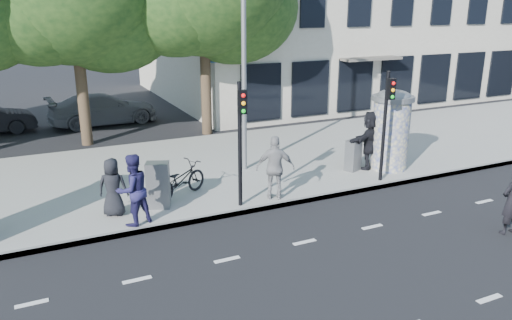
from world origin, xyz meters
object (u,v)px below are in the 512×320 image
traffic_pole_near (241,132)px  ped_a (113,187)px  car_right (103,109)px  cabinet_left (158,185)px  cabinet_right (353,155)px  man_road (512,202)px  ad_column_right (391,128)px  street_lamp (245,26)px  bicycle (180,180)px  traffic_pole_far (386,115)px  ped_c (133,190)px  ped_e (275,168)px  ped_f (370,140)px

traffic_pole_near → ped_a: (-3.25, 0.84, -1.31)m
car_right → traffic_pole_near: bearing=-177.1°
cabinet_left → cabinet_right: 6.64m
traffic_pole_near → man_road: size_ratio=2.02×
ad_column_right → ped_a: 9.07m
street_lamp → cabinet_left: bearing=-150.5°
bicycle → cabinet_left: cabinet_left is taller
street_lamp → ped_a: bearing=-156.7°
traffic_pole_far → ped_a: size_ratio=2.20×
ped_c → man_road: ped_c is taller
ped_c → car_right: size_ratio=0.37×
ped_e → cabinet_right: bearing=-136.8°
traffic_pole_near → street_lamp: street_lamp is taller
cabinet_left → car_right: bearing=110.1°
ped_c → cabinet_right: ped_c is taller
car_right → traffic_pole_far: bearing=-157.1°
street_lamp → bicycle: 5.15m
traffic_pole_near → cabinet_left: bearing=156.6°
man_road → cabinet_right: size_ratio=1.64×
ad_column_right → traffic_pole_far: size_ratio=0.78×
ped_e → man_road: ped_e is taller
ped_c → ped_f: bearing=168.0°
cabinet_left → ped_e: bearing=7.3°
ped_e → ped_f: bearing=-139.6°
man_road → cabinet_left: man_road is taller
ped_f → bicycle: ped_f is taller
traffic_pole_far → car_right: traffic_pole_far is taller
traffic_pole_near → man_road: 6.94m
traffic_pole_near → ped_c: size_ratio=1.86×
ped_a → ped_e: ped_e is taller
traffic_pole_far → ped_e: (-3.72, 0.07, -1.16)m
street_lamp → bicycle: (-2.69, -1.47, -4.15)m
ped_c → ped_f: ped_f is taller
traffic_pole_near → car_right: bearing=97.8°
cabinet_right → car_right: size_ratio=0.21×
street_lamp → ped_a: (-4.65, -2.00, -3.87)m
ped_e → man_road: bearing=160.9°
ad_column_right → cabinet_left: (-7.85, -0.02, -0.76)m
ped_c → man_road: (8.29, -4.18, -0.22)m
ped_c → cabinet_left: ped_c is taller
traffic_pole_near → ped_a: 3.60m
traffic_pole_near → street_lamp: bearing=63.8°
ped_a → cabinet_left: (1.20, 0.04, -0.14)m
car_right → cabinet_right: bearing=-155.4°
traffic_pole_near → ped_e: bearing=3.8°
ped_c → bicycle: size_ratio=0.96×
ad_column_right → ped_f: 0.77m
man_road → bicycle: (-6.70, 5.50, -0.19)m
traffic_pole_near → cabinet_right: bearing=15.0°
ad_column_right → street_lamp: street_lamp is taller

